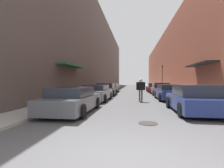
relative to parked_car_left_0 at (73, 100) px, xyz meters
name	(u,v)px	position (x,y,z in m)	size (l,w,h in m)	color
ground	(133,90)	(2.94, 21.37, -0.61)	(145.19, 145.19, 0.00)	#515154
curb_strip_left	(110,88)	(-1.94, 27.97, -0.55)	(1.80, 66.00, 0.12)	#A3A099
curb_strip_right	(158,88)	(7.82, 27.97, -0.55)	(1.80, 66.00, 0.12)	#A3A099
building_row_left	(97,54)	(-4.84, 27.97, 6.71)	(4.90, 66.00, 14.63)	#564C47
building_row_right	(173,62)	(10.72, 27.97, 4.85)	(4.90, 66.00, 10.92)	brown
parked_car_left_0	(73,100)	(0.00, 0.00, 0.00)	(2.01, 4.62, 1.25)	#515459
parked_car_left_1	(97,93)	(0.11, 5.30, 0.00)	(1.90, 4.59, 1.25)	gray
parked_car_left_2	(106,90)	(0.04, 10.24, 0.03)	(2.03, 4.02, 1.34)	#232326
parked_car_left_3	(111,88)	(-0.05, 15.44, 0.00)	(1.87, 4.66, 1.25)	black
parked_car_right_0	(194,99)	(5.95, 0.69, 0.05)	(2.07, 4.43, 1.38)	navy
parked_car_right_1	(168,92)	(5.83, 6.44, 0.01)	(1.90, 4.24, 1.28)	navy
parked_car_right_2	(160,89)	(5.92, 11.73, 0.04)	(1.92, 4.74, 1.37)	maroon
parked_car_right_3	(154,88)	(5.86, 17.29, 0.00)	(1.99, 4.42, 1.25)	maroon
skateboarder	(141,87)	(3.52, 4.91, 0.46)	(0.67, 0.78, 1.74)	brown
manhole_cover	(148,123)	(3.53, -1.85, -0.60)	(0.70, 0.70, 0.02)	#332D28
traffic_light	(162,75)	(7.42, 19.78, 1.89)	(0.16, 0.22, 3.90)	#2D2D2D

